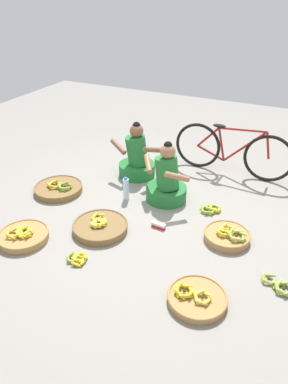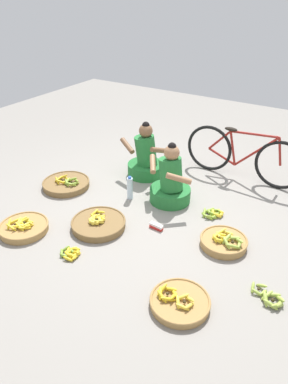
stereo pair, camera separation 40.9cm
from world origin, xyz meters
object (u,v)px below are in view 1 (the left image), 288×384
at_px(banana_basket_near_vendor, 227,236).
at_px(banana_basket_front_right, 59,188).
at_px(bicycle_leaning, 232,151).
at_px(loose_bananas_mid_right, 78,259).
at_px(loose_bananas_front_center, 211,209).
at_px(banana_basket_back_center, 100,226).
at_px(banana_basket_front_left, 197,298).
at_px(loose_bananas_back_right, 281,286).
at_px(vendor_woman_behind, 137,159).
at_px(vendor_woman_front, 166,182).
at_px(banana_basket_mid_left, 23,236).
at_px(water_bottle, 126,189).
at_px(packet_carton_stack, 159,225).

relative_size(banana_basket_near_vendor, banana_basket_front_right, 0.79).
bearing_deg(bicycle_leaning, banana_basket_near_vendor, -76.80).
relative_size(bicycle_leaning, loose_bananas_mid_right, 7.12).
xyz_separation_m(bicycle_leaning, banana_basket_near_vendor, (0.37, -1.56, -0.30)).
bearing_deg(loose_bananas_front_center, banana_basket_back_center, -137.91).
relative_size(banana_basket_front_left, loose_bananas_back_right, 1.60).
bearing_deg(loose_bananas_back_right, vendor_woman_behind, 146.74).
distance_m(vendor_woman_front, banana_basket_mid_left, 1.82).
relative_size(bicycle_leaning, banana_basket_mid_left, 3.09).
relative_size(water_bottle, packet_carton_stack, 1.94).
bearing_deg(banana_basket_near_vendor, banana_basket_mid_left, -154.65).
bearing_deg(banana_basket_front_left, bicycle_leaning, 97.70).
distance_m(loose_bananas_front_center, water_bottle, 1.10).
relative_size(banana_basket_front_right, loose_bananas_front_center, 2.36).
height_order(vendor_woman_behind, banana_basket_front_left, vendor_woman_behind).
bearing_deg(loose_bananas_mid_right, loose_bananas_front_center, 56.79).
xyz_separation_m(vendor_woman_behind, banana_basket_front_right, (-0.74, -0.88, -0.21)).
relative_size(banana_basket_mid_left, loose_bananas_back_right, 1.65).
bearing_deg(packet_carton_stack, banana_basket_back_center, -150.65).
relative_size(vendor_woman_front, banana_basket_front_left, 1.50).
height_order(banana_basket_front_right, water_bottle, water_bottle).
bearing_deg(vendor_woman_behind, banana_basket_back_center, -80.88).
bearing_deg(vendor_woman_front, loose_bananas_front_center, -1.36).
bearing_deg(vendor_woman_behind, banana_basket_mid_left, -103.35).
xyz_separation_m(vendor_woman_behind, packet_carton_stack, (0.80, -1.05, -0.23)).
distance_m(vendor_woman_behind, banana_basket_front_right, 1.17).
bearing_deg(vendor_woman_behind, vendor_woman_front, -34.35).
bearing_deg(packet_carton_stack, vendor_woman_behind, 127.25).
bearing_deg(water_bottle, banana_basket_back_center, -86.17).
xyz_separation_m(banana_basket_back_center, loose_bananas_mid_right, (0.07, -0.54, -0.02)).
height_order(vendor_woman_front, packet_carton_stack, vendor_woman_front).
bearing_deg(packet_carton_stack, banana_basket_mid_left, -146.29).
bearing_deg(banana_basket_mid_left, bicycle_leaning, 56.86).
height_order(bicycle_leaning, packet_carton_stack, bicycle_leaning).
xyz_separation_m(banana_basket_near_vendor, loose_bananas_back_right, (0.63, -0.50, -0.02)).
bearing_deg(banana_basket_front_right, bicycle_leaning, 37.99).
xyz_separation_m(vendor_woman_behind, banana_basket_back_center, (0.22, -1.38, -0.21)).
bearing_deg(water_bottle, banana_basket_near_vendor, -11.08).
distance_m(loose_bananas_back_right, packet_carton_stack, 1.44).
bearing_deg(loose_bananas_mid_right, banana_basket_front_left, 0.24).
distance_m(vendor_woman_behind, banana_basket_front_left, 2.47).
xyz_separation_m(banana_basket_front_right, loose_bananas_mid_right, (1.03, -1.04, -0.02)).
relative_size(vendor_woman_front, water_bottle, 2.52).
xyz_separation_m(loose_bananas_mid_right, loose_bananas_back_right, (1.90, 0.48, 0.00)).
distance_m(vendor_woman_front, banana_basket_front_right, 1.46).
distance_m(banana_basket_near_vendor, loose_bananas_front_center, 0.58).
bearing_deg(loose_bananas_back_right, banana_basket_front_right, 169.22).
relative_size(banana_basket_front_right, loose_bananas_mid_right, 2.68).
height_order(bicycle_leaning, loose_bananas_back_right, bicycle_leaning).
height_order(loose_bananas_mid_right, packet_carton_stack, loose_bananas_mid_right).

